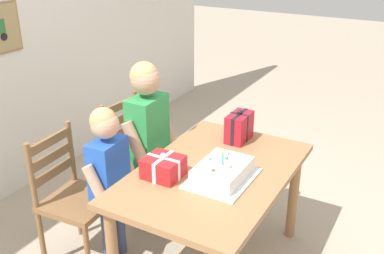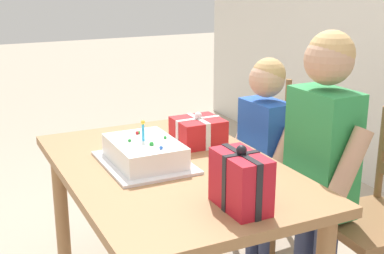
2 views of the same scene
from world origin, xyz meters
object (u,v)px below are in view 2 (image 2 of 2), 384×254
Objects in this scene: gift_box_beside_cake at (241,181)px; chair_left at (286,167)px; birthday_cake at (145,153)px; child_younger at (264,143)px; chair_right at (380,218)px; dining_table at (171,189)px; gift_box_red_large at (198,131)px; child_older at (322,147)px.

gift_box_beside_cake reaches higher than chair_left.
child_younger is (-0.18, 0.72, -0.11)m from birthday_cake.
chair_right is (0.42, 0.95, -0.32)m from birthday_cake.
chair_left reaches higher than dining_table.
child_younger is at bearing -158.91° from chair_right.
gift_box_beside_cake is 0.90m from chair_right.
dining_table is 6.03× the size of gift_box_red_large.
gift_box_beside_cake is at bearing -44.23° from chair_left.
gift_box_beside_cake is 1.22m from chair_left.
dining_table is at bearing -107.86° from child_older.
birthday_cake is 0.48× the size of chair_left.
dining_table is 0.35m from gift_box_red_large.
chair_left is at bearing 112.28° from dining_table.
chair_left is 0.33m from child_younger.
birthday_cake is 1.99× the size of gift_box_red_large.
birthday_cake is 0.77m from child_older.
gift_box_red_large reaches higher than dining_table.
chair_left is at bearing 115.13° from child_younger.
gift_box_beside_cake is at bearing -64.39° from child_older.
child_older reaches higher than chair_left.
dining_table is at bearing -48.04° from gift_box_red_large.
chair_left is 0.71× the size of child_older.
child_older is (-0.28, 0.58, -0.05)m from gift_box_beside_cake.
child_older is (0.56, -0.23, 0.32)m from chair_left.
gift_box_beside_cake is at bearing 14.20° from birthday_cake.
child_younger is (-0.73, 0.58, -0.16)m from gift_box_beside_cake.
chair_left is at bearing -180.00° from chair_right.
child_older is at bearing 43.92° from gift_box_red_large.
child_younger reaches higher than gift_box_beside_cake.
gift_box_beside_cake is at bearing 5.74° from dining_table.
birthday_cake is 0.48× the size of chair_right.
chair_right is at bearing 48.17° from gift_box_red_large.
gift_box_beside_cake is (0.48, 0.05, 0.20)m from dining_table.
child_older is (0.20, 0.63, 0.15)m from dining_table.
dining_table is at bearing -67.72° from chair_left.
birthday_cake is 0.39× the size of child_younger.
child_older reaches higher than child_younger.
dining_table is 1.45× the size of chair_right.
birthday_cake is 0.75m from child_younger.
chair_left is at bearing 157.46° from child_older.
dining_table is 1.19× the size of child_younger.
gift_box_beside_cake reaches higher than gift_box_red_large.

